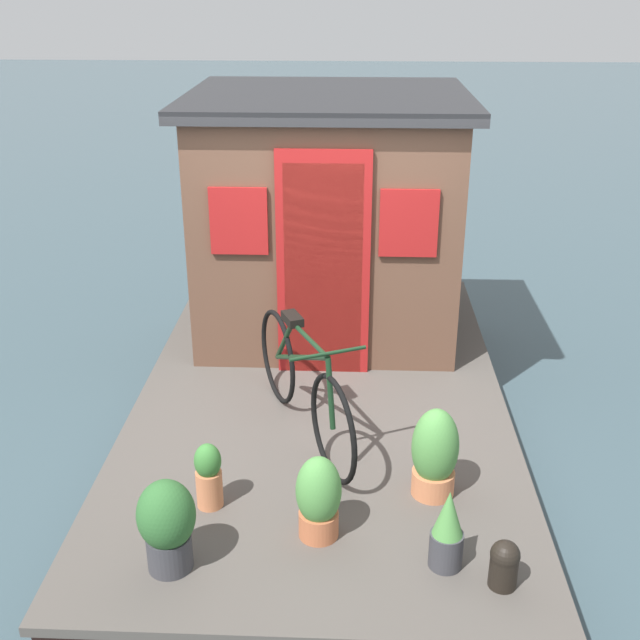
{
  "coord_description": "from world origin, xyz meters",
  "views": [
    {
      "loc": [
        -5.31,
        -0.22,
        3.42
      ],
      "look_at": [
        -0.2,
        0.0,
        1.17
      ],
      "focal_mm": 44.09,
      "sensor_mm": 36.0,
      "label": 1
    }
  ],
  "objects_px": {
    "potted_plant_ivy": "(319,498)",
    "potted_plant_geranium": "(167,524)",
    "houseboat_cabin": "(328,213)",
    "bicycle": "(303,385)",
    "mooring_bollard": "(504,563)",
    "potted_plant_rosemary": "(209,475)",
    "potted_plant_lavender": "(447,531)",
    "potted_plant_mint": "(435,454)"
  },
  "relations": [
    {
      "from": "bicycle",
      "to": "potted_plant_rosemary",
      "type": "distance_m",
      "value": 0.99
    },
    {
      "from": "potted_plant_rosemary",
      "to": "bicycle",
      "type": "bearing_deg",
      "value": -31.86
    },
    {
      "from": "houseboat_cabin",
      "to": "potted_plant_lavender",
      "type": "distance_m",
      "value": 3.42
    },
    {
      "from": "potted_plant_rosemary",
      "to": "potted_plant_geranium",
      "type": "bearing_deg",
      "value": 167.45
    },
    {
      "from": "potted_plant_ivy",
      "to": "mooring_bollard",
      "type": "relative_size",
      "value": 1.87
    },
    {
      "from": "potted_plant_lavender",
      "to": "mooring_bollard",
      "type": "xyz_separation_m",
      "value": [
        -0.14,
        -0.29,
        -0.08
      ]
    },
    {
      "from": "potted_plant_lavender",
      "to": "potted_plant_ivy",
      "type": "bearing_deg",
      "value": 72.43
    },
    {
      "from": "mooring_bollard",
      "to": "bicycle",
      "type": "bearing_deg",
      "value": 38.45
    },
    {
      "from": "potted_plant_ivy",
      "to": "mooring_bollard",
      "type": "distance_m",
      "value": 1.06
    },
    {
      "from": "potted_plant_ivy",
      "to": "potted_plant_geranium",
      "type": "bearing_deg",
      "value": 110.66
    },
    {
      "from": "potted_plant_geranium",
      "to": "mooring_bollard",
      "type": "relative_size",
      "value": 1.96
    },
    {
      "from": "potted_plant_ivy",
      "to": "mooring_bollard",
      "type": "xyz_separation_m",
      "value": [
        -0.36,
        -0.99,
        -0.11
      ]
    },
    {
      "from": "potted_plant_mint",
      "to": "mooring_bollard",
      "type": "height_order",
      "value": "potted_plant_mint"
    },
    {
      "from": "potted_plant_geranium",
      "to": "potted_plant_rosemary",
      "type": "xyz_separation_m",
      "value": [
        0.55,
        -0.12,
        -0.07
      ]
    },
    {
      "from": "potted_plant_lavender",
      "to": "potted_plant_rosemary",
      "type": "bearing_deg",
      "value": 71.01
    },
    {
      "from": "houseboat_cabin",
      "to": "mooring_bollard",
      "type": "distance_m",
      "value": 3.65
    },
    {
      "from": "houseboat_cabin",
      "to": "potted_plant_rosemary",
      "type": "xyz_separation_m",
      "value": [
        -2.76,
        0.61,
        -0.83
      ]
    },
    {
      "from": "bicycle",
      "to": "mooring_bollard",
      "type": "xyz_separation_m",
      "value": [
        -1.44,
        -1.14,
        -0.25
      ]
    },
    {
      "from": "houseboat_cabin",
      "to": "bicycle",
      "type": "height_order",
      "value": "houseboat_cabin"
    },
    {
      "from": "potted_plant_ivy",
      "to": "potted_plant_rosemary",
      "type": "distance_m",
      "value": 0.72
    },
    {
      "from": "potted_plant_ivy",
      "to": "potted_plant_geranium",
      "type": "xyz_separation_m",
      "value": [
        -0.3,
        0.79,
        0.03
      ]
    },
    {
      "from": "potted_plant_lavender",
      "to": "bicycle",
      "type": "bearing_deg",
      "value": 33.46
    },
    {
      "from": "bicycle",
      "to": "potted_plant_geranium",
      "type": "distance_m",
      "value": 1.52
    },
    {
      "from": "houseboat_cabin",
      "to": "potted_plant_geranium",
      "type": "relative_size",
      "value": 4.29
    },
    {
      "from": "potted_plant_lavender",
      "to": "potted_plant_ivy",
      "type": "relative_size",
      "value": 0.93
    },
    {
      "from": "bicycle",
      "to": "potted_plant_mint",
      "type": "xyz_separation_m",
      "value": [
        -0.65,
        -0.85,
        -0.11
      ]
    },
    {
      "from": "mooring_bollard",
      "to": "potted_plant_mint",
      "type": "bearing_deg",
      "value": 20.6
    },
    {
      "from": "potted_plant_ivy",
      "to": "potted_plant_rosemary",
      "type": "xyz_separation_m",
      "value": [
        0.25,
        0.67,
        -0.04
      ]
    },
    {
      "from": "potted_plant_lavender",
      "to": "potted_plant_mint",
      "type": "distance_m",
      "value": 0.65
    },
    {
      "from": "houseboat_cabin",
      "to": "potted_plant_geranium",
      "type": "height_order",
      "value": "houseboat_cabin"
    },
    {
      "from": "potted_plant_lavender",
      "to": "potted_plant_rosemary",
      "type": "distance_m",
      "value": 1.45
    },
    {
      "from": "houseboat_cabin",
      "to": "bicycle",
      "type": "xyz_separation_m",
      "value": [
        -1.94,
        0.1,
        -0.65
      ]
    },
    {
      "from": "potted_plant_mint",
      "to": "potted_plant_rosemary",
      "type": "relative_size",
      "value": 1.38
    },
    {
      "from": "bicycle",
      "to": "potted_plant_rosemary",
      "type": "bearing_deg",
      "value": 148.14
    },
    {
      "from": "houseboat_cabin",
      "to": "bicycle",
      "type": "distance_m",
      "value": 2.05
    },
    {
      "from": "potted_plant_lavender",
      "to": "potted_plant_mint",
      "type": "xyz_separation_m",
      "value": [
        0.65,
        0.01,
        0.05
      ]
    },
    {
      "from": "potted_plant_ivy",
      "to": "potted_plant_mint",
      "type": "relative_size",
      "value": 0.88
    },
    {
      "from": "potted_plant_geranium",
      "to": "potted_plant_rosemary",
      "type": "height_order",
      "value": "potted_plant_geranium"
    },
    {
      "from": "houseboat_cabin",
      "to": "potted_plant_ivy",
      "type": "bearing_deg",
      "value": -178.92
    },
    {
      "from": "potted_plant_rosemary",
      "to": "potted_plant_mint",
      "type": "bearing_deg",
      "value": -82.49
    },
    {
      "from": "bicycle",
      "to": "potted_plant_mint",
      "type": "relative_size",
      "value": 2.8
    },
    {
      "from": "bicycle",
      "to": "potted_plant_lavender",
      "type": "relative_size",
      "value": 3.42
    }
  ]
}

